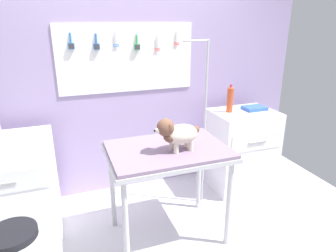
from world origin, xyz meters
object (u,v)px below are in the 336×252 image
Objects in this scene: counter_left at (9,188)px; grooming_table at (168,157)px; cabinet_right at (241,150)px; soda_bottle at (230,99)px; grooming_arm at (203,133)px; dog at (177,133)px; stool at (14,247)px.

grooming_table is at bearing -21.71° from counter_left.
counter_left is 1.00× the size of cabinet_right.
soda_bottle is at bearing 32.41° from grooming_table.
grooming_arm is 0.67m from dog.
soda_bottle is (-0.16, 0.05, 0.59)m from cabinet_right.
cabinet_right is 3.01× the size of soda_bottle.
dog reaches higher than stool.
soda_bottle reaches higher than counter_left.
soda_bottle reaches higher than stool.
soda_bottle is at bearing 27.66° from grooming_arm.
grooming_table is 0.25m from dog.
cabinet_right reaches higher than grooming_table.
dog is at bearing 12.81° from stool.
cabinet_right is 0.61m from soda_bottle.
dog reaches higher than counter_left.
cabinet_right is at bearing 0.36° from counter_left.
stool is at bearing -167.19° from dog.
counter_left is 3.00× the size of soda_bottle.
dog is at bearing -149.41° from cabinet_right.
stool is at bearing -80.91° from counter_left.
counter_left is at bearing 175.19° from grooming_arm.
grooming_arm is at bearing -163.78° from cabinet_right.
counter_left is (-1.34, 0.59, -0.55)m from dog.
grooming_arm is 4.30× the size of dog.
stool is at bearing -158.44° from cabinet_right.
counter_left is (-1.29, 0.52, -0.32)m from grooming_table.
soda_bottle is (0.41, 0.21, 0.26)m from grooming_arm.
soda_bottle is at bearing 37.15° from dog.
cabinet_right is (1.07, 0.53, -0.31)m from grooming_table.
grooming_arm is (0.50, 0.36, 0.02)m from grooming_table.
dog is at bearing -142.85° from soda_bottle.
dog reaches higher than grooming_table.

